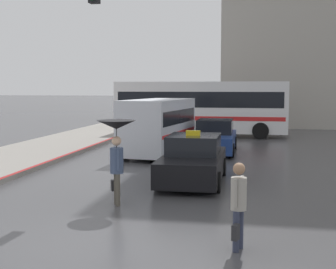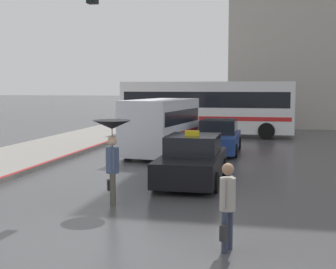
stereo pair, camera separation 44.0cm
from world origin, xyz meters
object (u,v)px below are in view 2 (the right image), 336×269
object	(u,v)px
ambulance_van	(161,124)
pedestrian_man	(227,202)
sedan_red	(218,138)
taxi	(192,161)
pedestrian_with_umbrella	(112,139)
city_bus	(207,106)
traffic_light	(17,37)

from	to	relation	value
ambulance_van	pedestrian_man	size ratio (longest dim) A/B	3.21
sedan_red	pedestrian_man	world-z (taller)	pedestrian_man
taxi	pedestrian_with_umbrella	size ratio (longest dim) A/B	1.96
sedan_red	city_bus	bearing A→B (deg)	-78.70
city_bus	pedestrian_man	xyz separation A→B (m)	(2.91, -20.18, -0.92)
pedestrian_with_umbrella	taxi	bearing A→B (deg)	-52.47
pedestrian_man	traffic_light	bearing A→B (deg)	-105.27
ambulance_van	city_bus	world-z (taller)	city_bus
ambulance_van	pedestrian_man	bearing A→B (deg)	116.14
pedestrian_with_umbrella	traffic_light	size ratio (longest dim) A/B	0.34
city_bus	pedestrian_with_umbrella	bearing A→B (deg)	0.14
city_bus	traffic_light	size ratio (longest dim) A/B	1.61
pedestrian_man	traffic_light	xyz separation A→B (m)	(-6.57, 4.41, 3.55)
ambulance_van	traffic_light	world-z (taller)	traffic_light
ambulance_van	pedestrian_man	xyz separation A→B (m)	(3.86, -11.70, -0.44)
city_bus	ambulance_van	bearing A→B (deg)	-5.54
pedestrian_with_umbrella	ambulance_van	bearing A→B (deg)	-22.31
taxi	pedestrian_man	size ratio (longest dim) A/B	2.59
city_bus	pedestrian_with_umbrella	world-z (taller)	city_bus
taxi	traffic_light	xyz separation A→B (m)	(-4.98, -1.64, 3.80)
pedestrian_man	traffic_light	world-z (taller)	traffic_light
city_bus	pedestrian_man	size ratio (longest dim) A/B	6.37
sedan_red	traffic_light	xyz separation A→B (m)	(-5.11, -8.55, 3.79)
city_bus	traffic_light	distance (m)	16.40
ambulance_van	traffic_light	bearing A→B (deg)	77.48
city_bus	traffic_light	world-z (taller)	traffic_light
sedan_red	pedestrian_man	size ratio (longest dim) A/B	2.75
sedan_red	pedestrian_with_umbrella	distance (m)	10.33
ambulance_van	city_bus	bearing A→B (deg)	-88.57
taxi	pedestrian_man	xyz separation A→B (m)	(1.59, -6.05, 0.25)
pedestrian_man	traffic_light	distance (m)	8.68
sedan_red	pedestrian_man	xyz separation A→B (m)	(1.47, -12.96, 0.24)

